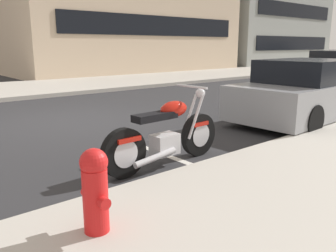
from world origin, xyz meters
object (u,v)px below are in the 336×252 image
Objects in this scene: parked_motorcycle at (166,136)px; parked_car_behind_motorcycle at (309,92)px; car_opposite_curb at (328,62)px; fire_hydrant at (95,188)px.

parked_car_behind_motorcycle is (4.63, 0.33, 0.22)m from parked_motorcycle.
car_opposite_curb is 6.39× the size of fire_hydrant.
parked_motorcycle is 2.20m from fire_hydrant.
parked_motorcycle is 0.47× the size of parked_car_behind_motorcycle.
fire_hydrant is (-6.44, -1.57, -0.12)m from parked_car_behind_motorcycle.
parked_car_behind_motorcycle is 0.94× the size of car_opposite_curb.
parked_car_behind_motorcycle reaches higher than car_opposite_curb.
fire_hydrant is at bearing -168.27° from parked_car_behind_motorcycle.
car_opposite_curb is at bearing 21.27° from fire_hydrant.
car_opposite_curb reaches higher than fire_hydrant.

